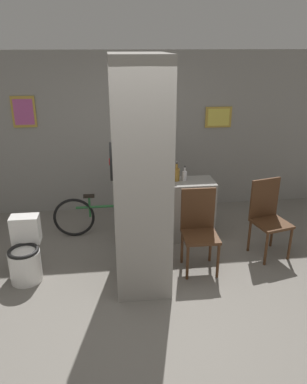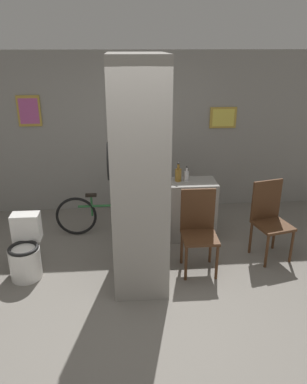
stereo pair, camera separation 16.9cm
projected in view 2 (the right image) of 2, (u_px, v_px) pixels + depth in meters
ground_plane at (141, 300)px, 4.20m from camera, size 14.00×14.00×0.00m
wall_back at (132, 134)px, 6.15m from camera, size 8.00×0.09×2.60m
pillar_center at (139, 177)px, 4.18m from camera, size 0.64×0.99×2.60m
counter_shelf at (171, 210)px, 5.41m from camera, size 1.27×0.44×0.87m
toilet at (26, 252)px, 4.57m from camera, size 0.38×0.54×0.74m
chair_near_pillar at (199, 228)px, 4.63m from camera, size 0.44×0.44×1.04m
chair_by_doorway at (270, 217)px, 4.92m from camera, size 0.52×0.52×1.04m
bicycle at (108, 214)px, 5.57m from camera, size 1.55×0.42×0.65m
bottle_tall at (178, 174)px, 5.25m from camera, size 0.09×0.09×0.28m
bottle_short at (186, 175)px, 5.28m from camera, size 0.07×0.07×0.22m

